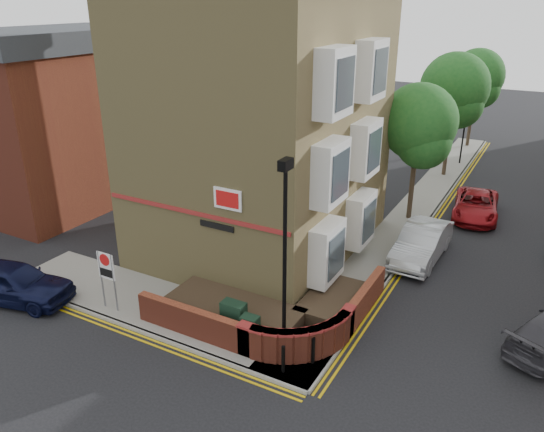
{
  "coord_description": "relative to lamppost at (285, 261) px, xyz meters",
  "views": [
    {
      "loc": [
        7.88,
        -10.94,
        10.45
      ],
      "look_at": [
        -0.36,
        4.0,
        3.35
      ],
      "focal_mm": 35.0,
      "sensor_mm": 36.0,
      "label": 1
    }
  ],
  "objects": [
    {
      "name": "pavement_corner",
      "position": [
        -5.1,
        0.3,
        -3.28
      ],
      "size": [
        13.0,
        3.0,
        0.12
      ],
      "primitive_type": "cube",
      "color": "gray",
      "rests_on": "ground"
    },
    {
      "name": "corner_building",
      "position": [
        -4.44,
        6.8,
        2.88
      ],
      "size": [
        8.95,
        10.4,
        13.6
      ],
      "color": "#95844F",
      "rests_on": "ground"
    },
    {
      "name": "garden_wall",
      "position": [
        -1.6,
        1.3,
        -3.34
      ],
      "size": [
        6.8,
        6.0,
        1.2
      ],
      "primitive_type": null,
      "color": "maroon",
      "rests_on": "ground"
    },
    {
      "name": "utility_cabinet_large",
      "position": [
        -1.9,
        0.1,
        -2.62
      ],
      "size": [
        0.8,
        0.45,
        1.2
      ],
      "primitive_type": "cube",
      "color": "black",
      "rests_on": "pavement_corner"
    },
    {
      "name": "pavement_main",
      "position": [
        0.4,
        14.8,
        -3.28
      ],
      "size": [
        2.0,
        32.0,
        0.12
      ],
      "primitive_type": "cube",
      "color": "gray",
      "rests_on": "ground"
    },
    {
      "name": "red_car_main",
      "position": [
        3.26,
        14.8,
        -2.71
      ],
      "size": [
        2.62,
        4.76,
        1.26
      ],
      "primitive_type": "imported",
      "rotation": [
        0.0,
        0.0,
        0.12
      ],
      "color": "maroon",
      "rests_on": "ground"
    },
    {
      "name": "traffic_light_assembly",
      "position": [
        0.8,
        23.8,
        -0.56
      ],
      "size": [
        0.2,
        0.16,
        4.2
      ],
      "color": "black",
      "rests_on": "pavement_main"
    },
    {
      "name": "zone_sign",
      "position": [
        -6.6,
        -0.7,
        -1.7
      ],
      "size": [
        0.72,
        0.07,
        2.2
      ],
      "color": "slate",
      "rests_on": "pavement_corner"
    },
    {
      "name": "tree_near",
      "position": [
        0.4,
        12.85,
        1.36
      ],
      "size": [
        3.64,
        3.65,
        6.7
      ],
      "color": "#382B1E",
      "rests_on": "pavement_main"
    },
    {
      "name": "bollard_near",
      "position": [
        0.4,
        -0.8,
        -2.77
      ],
      "size": [
        0.11,
        0.11,
        0.9
      ],
      "primitive_type": "cylinder",
      "color": "black",
      "rests_on": "pavement_corner"
    },
    {
      "name": "kerb_main_near",
      "position": [
        1.4,
        14.8,
        -3.28
      ],
      "size": [
        0.15,
        32.0,
        0.12
      ],
      "primitive_type": "cube",
      "color": "gray",
      "rests_on": "ground"
    },
    {
      "name": "bollard_far",
      "position": [
        1.0,
        -0.0,
        -2.77
      ],
      "size": [
        0.11,
        0.11,
        0.9
      ],
      "primitive_type": "cylinder",
      "color": "black",
      "rests_on": "pavement_corner"
    },
    {
      "name": "lamppost",
      "position": [
        0.0,
        0.0,
        0.0
      ],
      "size": [
        0.25,
        0.5,
        6.3
      ],
      "color": "black",
      "rests_on": "pavement_corner"
    },
    {
      "name": "utility_cabinet_small",
      "position": [
        -1.1,
        -0.2,
        -2.67
      ],
      "size": [
        0.55,
        0.4,
        1.1
      ],
      "primitive_type": "cube",
      "color": "black",
      "rests_on": "pavement_corner"
    },
    {
      "name": "silver_car_near",
      "position": [
        2.03,
        8.73,
        -2.59
      ],
      "size": [
        1.75,
        4.64,
        1.51
      ],
      "primitive_type": "imported",
      "rotation": [
        0.0,
        0.0,
        -0.03
      ],
      "color": "#AFB3B7",
      "rests_on": "ground"
    },
    {
      "name": "yellow_lines_side",
      "position": [
        -5.1,
        -1.45,
        -3.34
      ],
      "size": [
        13.0,
        0.28,
        0.01
      ],
      "primitive_type": "cube",
      "color": "gold",
      "rests_on": "ground"
    },
    {
      "name": "side_building",
      "position": [
        -16.6,
        6.8,
        1.2
      ],
      "size": [
        6.4,
        10.4,
        9.0
      ],
      "color": "maroon",
      "rests_on": "ground"
    },
    {
      "name": "yellow_lines_main",
      "position": [
        1.65,
        14.8,
        -3.34
      ],
      "size": [
        0.28,
        32.0,
        0.01
      ],
      "primitive_type": "cube",
      "color": "gold",
      "rests_on": "ground"
    },
    {
      "name": "ground",
      "position": [
        -1.6,
        -1.2,
        -3.34
      ],
      "size": [
        120.0,
        120.0,
        0.0
      ],
      "primitive_type": "plane",
      "color": "black",
      "rests_on": "ground"
    },
    {
      "name": "tree_mid",
      "position": [
        0.4,
        20.85,
        1.85
      ],
      "size": [
        4.03,
        4.03,
        7.42
      ],
      "color": "#382B1E",
      "rests_on": "pavement_main"
    },
    {
      "name": "tree_far",
      "position": [
        0.4,
        28.85,
        1.57
      ],
      "size": [
        3.81,
        3.81,
        7.0
      ],
      "color": "#382B1E",
      "rests_on": "pavement_main"
    },
    {
      "name": "navy_hatchback",
      "position": [
        -10.23,
        -1.87,
        -2.59
      ],
      "size": [
        4.74,
        2.81,
        1.51
      ],
      "primitive_type": "imported",
      "rotation": [
        0.0,
        0.0,
        1.82
      ],
      "color": "black",
      "rests_on": "ground"
    },
    {
      "name": "kerb_side",
      "position": [
        -5.1,
        -1.2,
        -3.28
      ],
      "size": [
        13.0,
        0.15,
        0.12
      ],
      "primitive_type": "cube",
      "color": "gray",
      "rests_on": "ground"
    }
  ]
}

